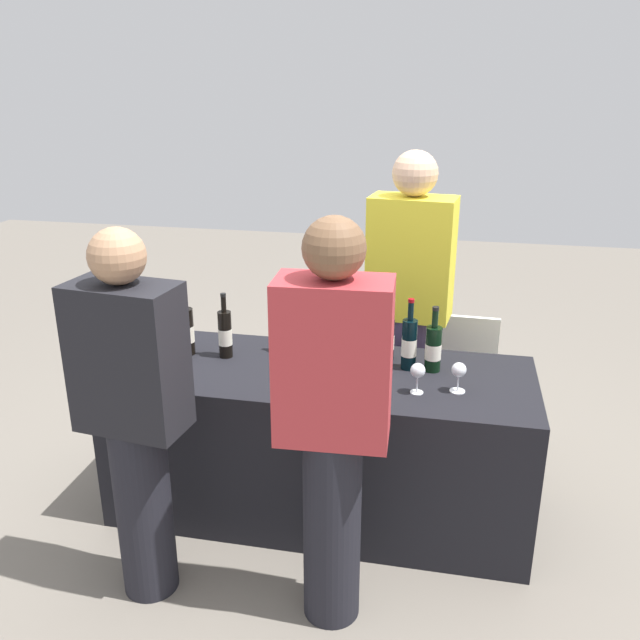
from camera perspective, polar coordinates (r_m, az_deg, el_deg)
name	(u,v)px	position (r m, az deg, el deg)	size (l,w,h in m)	color
ground_plane	(320,506)	(3.50, 0.00, -15.58)	(12.00, 12.00, 0.00)	slate
tasting_table	(320,441)	(3.30, 0.00, -10.27)	(1.98, 0.73, 0.75)	black
wine_bottle_0	(187,331)	(3.32, -11.32, -0.89)	(0.07, 0.07, 0.34)	black
wine_bottle_1	(225,334)	(3.26, -8.09, -1.16)	(0.07, 0.07, 0.32)	black
wine_bottle_2	(292,330)	(3.28, -2.37, -0.88)	(0.07, 0.07, 0.32)	black
wine_bottle_3	(329,342)	(3.14, 0.80, -1.86)	(0.08, 0.08, 0.32)	black
wine_bottle_4	(387,339)	(3.21, 5.74, -1.60)	(0.07, 0.07, 0.31)	black
wine_bottle_5	(409,344)	(3.12, 7.61, -2.01)	(0.07, 0.07, 0.34)	black
wine_bottle_6	(433,348)	(3.12, 9.64, -2.38)	(0.07, 0.07, 0.31)	black
wine_glass_0	(336,358)	(2.99, 1.39, -3.24)	(0.07, 0.07, 0.14)	silver
wine_glass_1	(362,359)	(2.98, 3.59, -3.37)	(0.07, 0.07, 0.15)	silver
wine_glass_2	(418,372)	(2.90, 8.34, -4.40)	(0.07, 0.07, 0.14)	silver
wine_glass_3	(459,371)	(2.94, 11.76, -4.31)	(0.07, 0.07, 0.14)	silver
ice_bucket	(167,345)	(3.24, -12.94, -2.09)	(0.18, 0.18, 0.19)	silver
server_pouring	(409,302)	(3.55, 7.59, 1.50)	(0.45, 0.29, 1.70)	#3F3351
guest_0	(134,412)	(2.69, -15.60, -7.53)	(0.43, 0.27, 1.55)	black
guest_1	(333,419)	(2.45, 1.10, -8.46)	(0.42, 0.24, 1.62)	black
menu_board	(454,377)	(4.00, 11.37, -4.82)	(0.46, 0.03, 0.76)	white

